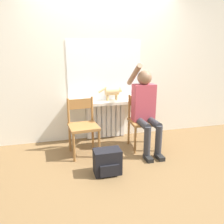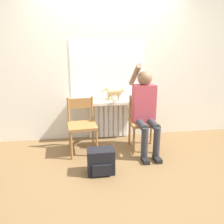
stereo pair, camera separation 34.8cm
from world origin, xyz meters
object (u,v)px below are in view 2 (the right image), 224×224
(person, at_px, (145,107))
(backpack, at_px, (101,161))
(chair_left, at_px, (82,124))
(chair_right, at_px, (143,121))
(cat, at_px, (115,92))

(person, distance_m, backpack, 1.09)
(chair_left, bearing_deg, chair_right, -4.91)
(chair_left, height_order, cat, cat)
(cat, xyz_separation_m, backpack, (-0.38, -1.16, -0.70))
(chair_left, distance_m, backpack, 0.76)
(backpack, bearing_deg, chair_left, 108.00)
(chair_left, relative_size, person, 0.62)
(chair_right, height_order, person, person)
(cat, bearing_deg, chair_right, -53.05)
(person, xyz_separation_m, cat, (-0.37, 0.59, 0.15))
(chair_left, relative_size, chair_right, 1.00)
(chair_left, relative_size, backpack, 2.47)
(chair_right, height_order, cat, cat)
(cat, distance_m, backpack, 1.41)
(chair_right, relative_size, backpack, 2.47)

